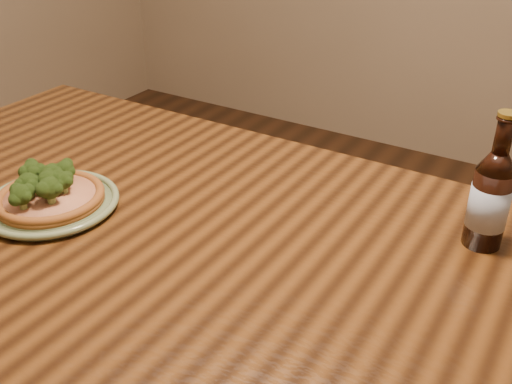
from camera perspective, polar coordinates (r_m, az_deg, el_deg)
The scene contains 4 objects.
table at distance 1.17m, azimuth -6.85°, elevation -7.28°, with size 1.60×0.90×0.75m.
plate at distance 1.23m, azimuth -18.90°, elevation -1.01°, with size 0.26×0.26×0.02m.
pizza at distance 1.23m, azimuth -19.14°, elevation -0.13°, with size 0.21×0.21×0.07m.
beer_bottle at distance 1.10m, azimuth 21.41°, elevation -0.56°, with size 0.07×0.07×0.25m.
Camera 1 is at (0.61, -0.62, 1.35)m, focal length 42.00 mm.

